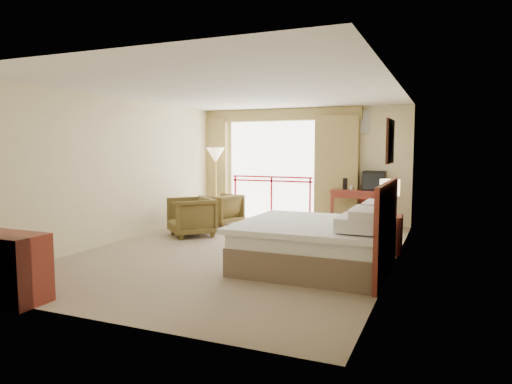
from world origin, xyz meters
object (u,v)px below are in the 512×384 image
at_px(nightstand, 388,234).
at_px(armchair_far, 222,224).
at_px(floor_lamp, 216,158).
at_px(bed, 319,243).
at_px(desk, 361,198).
at_px(wastebasket, 332,222).
at_px(armchair_near, 192,236).
at_px(side_table, 187,212).
at_px(table_lamp, 390,188).
at_px(tv, 375,181).

xyz_separation_m(nightstand, armchair_far, (-3.88, 1.44, -0.32)).
bearing_deg(nightstand, floor_lamp, 152.88).
xyz_separation_m(bed, desk, (-0.07, 3.90, 0.27)).
bearing_deg(wastebasket, floor_lamp, 178.34).
xyz_separation_m(desk, armchair_near, (-2.93, -2.50, -0.64)).
xyz_separation_m(desk, side_table, (-3.33, -2.02, -0.24)).
bearing_deg(floor_lamp, wastebasket, -1.66).
bearing_deg(wastebasket, table_lamp, -52.75).
xyz_separation_m(nightstand, table_lamp, (0.00, 0.05, 0.77)).
distance_m(bed, tv, 3.90).
distance_m(desk, tv, 0.50).
relative_size(desk, armchair_near, 1.48).
bearing_deg(table_lamp, nightstand, -90.00).
distance_m(nightstand, floor_lamp, 4.91).
height_order(desk, side_table, desk).
distance_m(nightstand, armchair_near, 3.84).
height_order(tv, wastebasket, tv).
relative_size(bed, wastebasket, 7.85).
distance_m(wastebasket, side_table, 3.16).
xyz_separation_m(table_lamp, side_table, (-4.23, 0.43, -0.68)).
bearing_deg(bed, nightstand, 59.50).
relative_size(desk, wastebasket, 4.67).
height_order(bed, tv, tv).
relative_size(bed, side_table, 3.58).
bearing_deg(table_lamp, desk, 110.12).
bearing_deg(armchair_far, table_lamp, 88.58).
bearing_deg(table_lamp, floor_lamp, 155.77).
xyz_separation_m(tv, armchair_far, (-3.29, -1.00, -1.04)).
xyz_separation_m(armchair_near, side_table, (-0.40, 0.48, 0.41)).
relative_size(wastebasket, armchair_far, 0.35).
distance_m(table_lamp, tv, 2.46).
height_order(nightstand, armchair_far, nightstand).
height_order(desk, tv, tv).
distance_m(nightstand, desk, 2.68).
height_order(table_lamp, desk, table_lamp).
bearing_deg(desk, armchair_far, -155.81).
bearing_deg(floor_lamp, tv, 6.80).
bearing_deg(tv, desk, 173.73).
xyz_separation_m(desk, armchair_far, (-2.99, -1.06, -0.64)).
distance_m(bed, nightstand, 1.63).
relative_size(nightstand, desk, 0.50).
distance_m(nightstand, tv, 2.61).
distance_m(table_lamp, floor_lamp, 4.76).
height_order(tv, armchair_near, tv).
bearing_deg(side_table, armchair_near, -50.15).
bearing_deg(nightstand, side_table, 171.15).
relative_size(side_table, floor_lamp, 0.33).
xyz_separation_m(bed, side_table, (-3.40, 1.88, 0.03)).
distance_m(bed, desk, 3.91).
distance_m(desk, side_table, 3.90).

